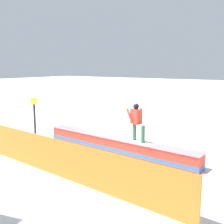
# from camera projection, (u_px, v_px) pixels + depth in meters

# --- Properties ---
(ground_plane) EXTENTS (120.00, 120.00, 0.00)m
(ground_plane) POSITION_uv_depth(u_px,v_px,m) (116.00, 152.00, 11.07)
(ground_plane) COLOR white
(grind_box) EXTENTS (7.01, 1.11, 0.58)m
(grind_box) POSITION_uv_depth(u_px,v_px,m) (116.00, 145.00, 11.03)
(grind_box) COLOR red
(grind_box) RESTS_ON ground_plane
(snowboarder) EXTENTS (1.47, 0.80, 1.42)m
(snowboarder) POSITION_uv_depth(u_px,v_px,m) (137.00, 121.00, 10.29)
(snowboarder) COLOR white
(snowboarder) RESTS_ON grind_box
(safety_fence) EXTENTS (8.78, 0.74, 1.16)m
(safety_fence) POSITION_uv_depth(u_px,v_px,m) (59.00, 158.00, 8.48)
(safety_fence) COLOR orange
(safety_fence) RESTS_ON ground_plane
(trail_marker) EXTENTS (0.40, 0.10, 1.89)m
(trail_marker) POSITION_uv_depth(u_px,v_px,m) (35.00, 116.00, 13.12)
(trail_marker) COLOR #262628
(trail_marker) RESTS_ON ground_plane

